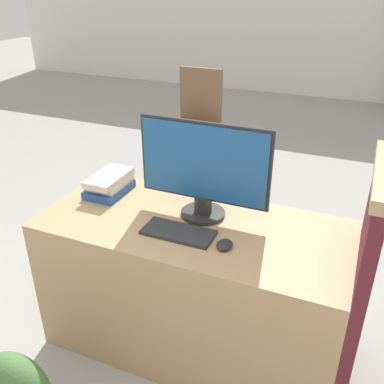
% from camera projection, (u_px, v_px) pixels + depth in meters
% --- Properties ---
extents(wall_back, '(12.00, 0.06, 2.80)m').
position_uv_depth(wall_back, '(341.00, 4.00, 6.35)').
color(wall_back, white).
rests_on(wall_back, ground_plane).
extents(desk, '(1.47, 0.67, 0.74)m').
position_uv_depth(desk, '(194.00, 285.00, 2.19)').
color(desk, tan).
rests_on(desk, ground_plane).
extents(carrel_divider, '(0.07, 0.58, 1.18)m').
position_uv_depth(carrel_divider, '(357.00, 295.00, 1.78)').
color(carrel_divider, '#5B1E28').
rests_on(carrel_divider, ground_plane).
extents(monitor, '(0.64, 0.22, 0.47)m').
position_uv_depth(monitor, '(204.00, 170.00, 1.98)').
color(monitor, '#282828').
rests_on(monitor, desk).
extents(keyboard, '(0.33, 0.15, 0.02)m').
position_uv_depth(keyboard, '(178.00, 232.00, 1.93)').
color(keyboard, '#2D2D2D').
rests_on(keyboard, desk).
extents(mouse, '(0.07, 0.09, 0.03)m').
position_uv_depth(mouse, '(225.00, 245.00, 1.84)').
color(mouse, '#262626').
rests_on(mouse, desk).
extents(book_stack, '(0.18, 0.28, 0.11)m').
position_uv_depth(book_stack, '(109.00, 184.00, 2.28)').
color(book_stack, '#285199').
rests_on(book_stack, desk).
extents(far_chair, '(0.44, 0.44, 0.99)m').
position_uv_depth(far_chair, '(196.00, 116.00, 4.24)').
color(far_chair, brown).
rests_on(far_chair, ground_plane).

